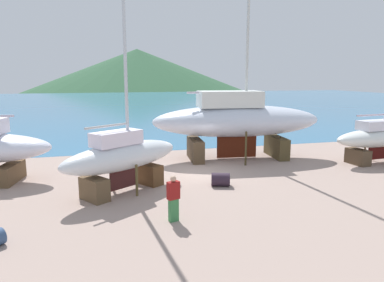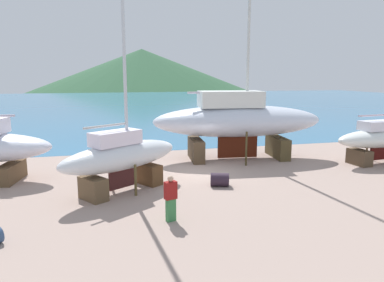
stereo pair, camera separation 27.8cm
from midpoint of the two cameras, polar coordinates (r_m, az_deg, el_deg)
ground_plane at (r=15.07m, az=6.18°, el=-9.97°), size 44.54×44.54×0.00m
sea_water at (r=71.27m, az=-9.86°, el=6.00°), size 161.72×93.02×0.01m
headland_hill at (r=163.63m, az=-7.86°, el=8.43°), size 177.66×177.66×34.01m
sailboat_mid_port at (r=16.40m, az=-10.72°, el=-2.38°), size 6.09×4.87×11.39m
sailboat_far_slipway at (r=24.41m, az=28.26°, el=0.42°), size 6.40×2.40×11.23m
sailboat_large_starboard at (r=22.77m, az=7.61°, el=3.33°), size 11.06×4.50×15.52m
worker at (r=13.05m, az=-2.81°, el=-9.04°), size 0.49×0.37×1.71m
barrel_tipped_right at (r=17.27m, az=4.93°, el=-6.17°), size 1.03×0.88×0.64m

